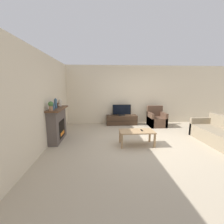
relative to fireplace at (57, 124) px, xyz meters
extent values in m
plane|color=tan|center=(2.79, -0.31, -0.55)|extent=(24.00, 24.00, 0.00)
cube|color=beige|center=(2.79, 2.16, 0.80)|extent=(12.00, 0.06, 2.70)
cube|color=beige|center=(-0.18, -0.31, 0.80)|extent=(0.06, 12.00, 2.70)
cube|color=#564C47|center=(0.00, 0.00, -0.04)|extent=(0.29, 1.16, 1.03)
cube|color=black|center=(0.14, 0.00, -0.16)|extent=(0.01, 0.64, 0.57)
cube|color=orange|center=(0.15, 0.00, -0.32)|extent=(0.01, 0.45, 0.11)
cube|color=brown|center=(0.03, 0.00, 0.50)|extent=(0.41, 1.28, 0.05)
cylinder|color=#385670|center=(0.02, -0.38, 0.62)|extent=(0.11, 0.11, 0.19)
sphere|color=#385670|center=(0.02, -0.38, 0.73)|extent=(0.06, 0.06, 0.06)
cylinder|color=#385670|center=(0.02, -0.10, 0.67)|extent=(0.09, 0.09, 0.29)
sphere|color=#385670|center=(0.02, -0.10, 0.82)|extent=(0.05, 0.05, 0.05)
cylinder|color=beige|center=(0.02, 0.38, 0.63)|extent=(0.12, 0.12, 0.21)
sphere|color=beige|center=(0.02, 0.38, 0.75)|extent=(0.07, 0.07, 0.07)
cube|color=brown|center=(0.02, 0.13, 0.60)|extent=(0.07, 0.11, 0.15)
cylinder|color=white|center=(0.05, 0.13, 0.62)|extent=(0.00, 0.08, 0.08)
cylinder|color=#936B4C|center=(0.02, -0.54, 0.60)|extent=(0.10, 0.10, 0.13)
sphere|color=#477038|center=(0.02, -0.54, 0.72)|extent=(0.15, 0.15, 0.15)
cube|color=#422D1E|center=(2.37, 1.86, -0.34)|extent=(1.41, 0.46, 0.43)
cube|color=black|center=(2.37, 1.63, -0.34)|extent=(1.38, 0.01, 0.01)
cube|color=black|center=(2.37, 1.86, -0.10)|extent=(0.29, 0.18, 0.04)
cube|color=black|center=(2.37, 1.86, 0.15)|extent=(0.84, 0.03, 0.46)
cube|color=black|center=(2.37, 1.85, 0.15)|extent=(0.77, 0.01, 0.42)
cube|color=brown|center=(3.89, 1.48, -0.35)|extent=(0.70, 0.76, 0.40)
cube|color=brown|center=(3.89, 1.79, 0.09)|extent=(0.70, 0.14, 0.48)
cube|color=brown|center=(3.59, 1.48, -0.24)|extent=(0.10, 0.76, 0.62)
cube|color=brown|center=(4.19, 1.48, -0.24)|extent=(0.10, 0.76, 0.62)
cube|color=#A37F56|center=(2.50, -0.59, -0.12)|extent=(1.04, 0.54, 0.03)
cube|color=#A37F56|center=(2.02, -0.82, -0.34)|extent=(0.05, 0.05, 0.42)
cube|color=#A37F56|center=(2.98, -0.82, -0.34)|extent=(0.05, 0.05, 0.42)
cube|color=#A37F56|center=(2.02, -0.36, -0.34)|extent=(0.05, 0.05, 0.42)
cube|color=#A37F56|center=(2.98, -0.36, -0.34)|extent=(0.05, 0.05, 0.42)
cube|color=black|center=(2.65, -0.56, -0.10)|extent=(0.04, 0.15, 0.02)
cube|color=gray|center=(5.09, 0.20, -0.23)|extent=(0.87, 0.11, 0.64)
camera|label=1|loc=(1.46, -4.85, 1.24)|focal=24.00mm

